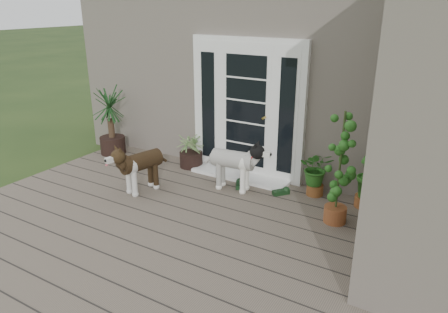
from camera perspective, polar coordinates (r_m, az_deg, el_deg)
The scene contains 14 objects.
deck at distance 5.14m, azimuth -6.93°, elevation -11.44°, with size 6.20×4.60×0.12m, color #6B5B4C.
house_main at distance 8.23m, azimuth 11.27°, elevation 11.51°, with size 7.40×4.00×3.10m, color #665E54.
door_unit at distance 6.53m, azimuth 3.10°, elevation 6.46°, with size 1.90×0.14×2.15m, color white.
door_step at distance 6.69m, azimuth 2.13°, elevation -2.65°, with size 1.60×0.40×0.05m, color white.
brindle_dog at distance 6.22m, azimuth -11.12°, elevation -1.74°, with size 0.35×0.82×0.68m, color #362413, non-canonical shape.
white_dog at distance 6.15m, azimuth 1.23°, elevation -1.52°, with size 0.36×0.83×0.69m, color silver, non-canonical shape.
spider_plant at distance 7.04m, azimuth -4.53°, elevation 1.26°, with size 0.64×0.64×0.68m, color #91A465, non-canonical shape.
yucca at distance 7.84m, azimuth -15.14°, elevation 4.71°, with size 0.86×0.86×1.24m, color black, non-canonical shape.
herb_a at distance 6.14m, azimuth 12.36°, elevation -2.56°, with size 0.47×0.47×0.60m, color #18561B.
herb_b at distance 5.96m, azimuth 18.76°, elevation -3.79°, with size 0.41×0.41×0.62m, color #215F1B.
herb_c at distance 5.97m, azimuth 19.41°, elevation -3.99°, with size 0.38×0.38×0.59m, color #275E1A.
sapling at distance 5.28m, azimuth 15.44°, elevation -1.38°, with size 0.44×0.44×1.50m, color #164C15, non-canonical shape.
clog_left at distance 6.35m, azimuth 2.11°, elevation -3.79°, with size 0.13×0.28×0.09m, color black, non-canonical shape.
clog_right at distance 6.17m, azimuth 7.73°, elevation -4.74°, with size 0.13×0.29×0.09m, color black, non-canonical shape.
Camera 1 is at (2.75, -3.01, 2.75)m, focal length 33.70 mm.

